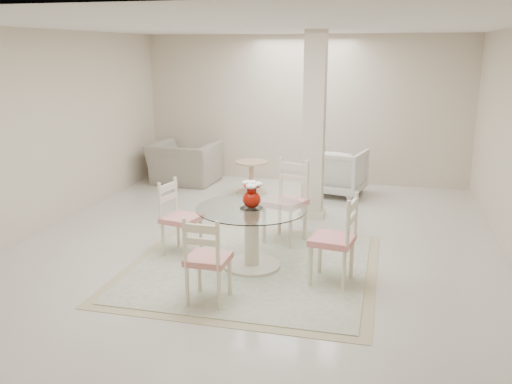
% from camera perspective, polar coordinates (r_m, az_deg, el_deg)
% --- Properties ---
extents(ground, '(7.00, 7.00, 0.00)m').
position_cam_1_polar(ground, '(7.09, 0.35, -5.29)').
color(ground, beige).
rests_on(ground, ground).
extents(room_shell, '(6.02, 7.02, 2.71)m').
position_cam_1_polar(room_shell, '(6.68, 0.37, 9.83)').
color(room_shell, beige).
rests_on(room_shell, ground).
extents(column, '(0.30, 0.30, 2.70)m').
position_cam_1_polar(column, '(7.91, 6.14, 6.85)').
color(column, beige).
rests_on(column, ground).
extents(area_rug, '(2.82, 2.82, 0.02)m').
position_cam_1_polar(area_rug, '(6.29, -0.44, -7.89)').
color(area_rug, tan).
rests_on(area_rug, ground).
extents(dining_table, '(1.25, 1.25, 0.72)m').
position_cam_1_polar(dining_table, '(6.16, -0.45, -4.81)').
color(dining_table, beige).
rests_on(dining_table, ground).
extents(red_vase, '(0.24, 0.22, 0.31)m').
position_cam_1_polar(red_vase, '(6.01, -0.45, -0.26)').
color(red_vase, '#A11004').
rests_on(red_vase, dining_table).
extents(dining_chair_east, '(0.49, 0.49, 1.09)m').
position_cam_1_polar(dining_chair_east, '(5.74, 8.74, -4.32)').
color(dining_chair_east, '#EEE7C4').
rests_on(dining_chair_east, ground).
extents(dining_chair_north, '(0.60, 0.60, 1.18)m').
position_cam_1_polar(dining_chair_north, '(6.97, 3.39, -0.30)').
color(dining_chair_north, beige).
rests_on(dining_chair_north, ground).
extents(dining_chair_west, '(0.48, 0.48, 1.01)m').
position_cam_1_polar(dining_chair_west, '(6.60, -8.36, -2.10)').
color(dining_chair_west, '#EEE6C4').
rests_on(dining_chair_west, ground).
extents(dining_chair_south, '(0.41, 0.41, 1.00)m').
position_cam_1_polar(dining_chair_south, '(5.27, -5.30, -6.50)').
color(dining_chair_south, '#F1E8C6').
rests_on(dining_chair_south, ground).
extents(recliner_taupe, '(1.25, 1.11, 0.76)m').
position_cam_1_polar(recliner_taupe, '(10.16, -7.55, 3.04)').
color(recliner_taupe, '#9F9884').
rests_on(recliner_taupe, ground).
extents(armchair_white, '(1.02, 1.04, 0.79)m').
position_cam_1_polar(armchair_white, '(9.39, 8.62, 2.12)').
color(armchair_white, white).
rests_on(armchair_white, ground).
extents(side_table, '(0.55, 0.55, 0.57)m').
position_cam_1_polar(side_table, '(9.34, -0.48, 1.39)').
color(side_table, tan).
rests_on(side_table, ground).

